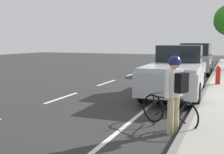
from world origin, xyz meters
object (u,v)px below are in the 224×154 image
object	(u,v)px
parked_pickup_silver_second	(177,72)
bicycle_at_curb	(169,111)
fire_hydrant	(218,75)
parked_suv_grey_mid	(196,58)
cyclist_with_backpack	(175,86)

from	to	relation	value
parked_pickup_silver_second	bicycle_at_curb	distance (m)	4.30
parked_pickup_silver_second	fire_hydrant	size ratio (longest dim) A/B	6.39
parked_pickup_silver_second	parked_suv_grey_mid	bearing A→B (deg)	90.91
bicycle_at_curb	cyclist_with_backpack	distance (m)	0.87
parked_pickup_silver_second	parked_suv_grey_mid	world-z (taller)	parked_suv_grey_mid
parked_pickup_silver_second	cyclist_with_backpack	xyz separation A→B (m)	(0.77, -4.69, 0.20)
parked_pickup_silver_second	fire_hydrant	bearing A→B (deg)	61.22
parked_pickup_silver_second	cyclist_with_backpack	size ratio (longest dim) A/B	3.00
parked_suv_grey_mid	parked_pickup_silver_second	bearing A→B (deg)	-89.09
parked_pickup_silver_second	parked_suv_grey_mid	xyz separation A→B (m)	(-0.13, 8.04, 0.13)
cyclist_with_backpack	fire_hydrant	distance (m)	7.37
fire_hydrant	bicycle_at_curb	bearing A→B (deg)	-97.44
parked_pickup_silver_second	bicycle_at_curb	bearing A→B (deg)	-82.65
bicycle_at_curb	cyclist_with_backpack	size ratio (longest dim) A/B	0.88
parked_suv_grey_mid	fire_hydrant	bearing A→B (deg)	-73.83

